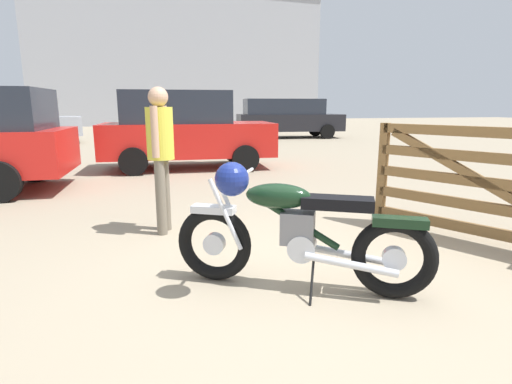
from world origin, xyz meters
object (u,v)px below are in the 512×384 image
Objects in this scene: silver_sedan_mid at (185,129)px; red_hatchback_near at (21,122)px; dark_sedan_left at (287,117)px; vintage_motorcycle at (293,231)px; bystander at (160,145)px.

silver_sedan_mid is 9.34m from red_hatchback_near.
dark_sedan_left is (5.08, 8.18, 0.02)m from silver_sedan_mid.
vintage_motorcycle is 15.58m from dark_sedan_left.
red_hatchback_near is at bearing -171.94° from dark_sedan_left.
red_hatchback_near is (-6.12, 14.10, 0.34)m from vintage_motorcycle.
bystander is 13.35m from red_hatchback_near.
silver_sedan_mid is at bearing -63.68° from red_hatchback_near.
silver_sedan_mid reaches higher than vintage_motorcycle.
silver_sedan_mid is (0.55, 4.91, -0.10)m from bystander.
silver_sedan_mid is 9.63m from dark_sedan_left.
dark_sedan_left is at bearing -80.91° from vintage_motorcycle.
vintage_motorcycle is at bearing -77.65° from red_hatchback_near.
bystander reaches higher than vintage_motorcycle.
dark_sedan_left is at bearing 59.71° from silver_sedan_mid.
vintage_motorcycle is 15.37m from red_hatchback_near.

